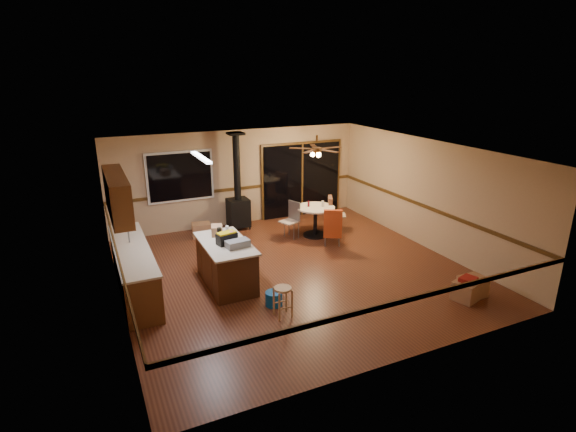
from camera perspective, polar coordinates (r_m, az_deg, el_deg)
floor at (r=9.75m, az=0.75°, el=-6.94°), size 7.00×7.00×0.00m
ceiling at (r=8.95m, az=0.82°, el=8.29°), size 7.00×7.00×0.00m
wall_back at (r=12.40m, az=-6.25°, el=4.87°), size 7.00×0.00×7.00m
wall_front at (r=6.52m, az=14.34°, el=-8.27°), size 7.00×0.00×7.00m
wall_left at (r=8.45m, az=-21.18°, el=-2.74°), size 0.00×7.00×7.00m
wall_right at (r=11.18m, az=17.20°, el=2.66°), size 0.00×7.00×7.00m
chair_rail at (r=9.36m, az=0.77°, el=-1.39°), size 7.00×7.00×0.08m
window at (r=11.91m, az=-13.53°, el=4.90°), size 1.72×0.10×1.32m
sliding_door at (r=13.12m, az=1.75°, el=4.59°), size 2.52×0.10×2.10m
lower_cabinets at (r=9.25m, az=-18.97°, el=-6.51°), size 0.60×3.00×0.86m
countertop at (r=9.08m, az=-19.26°, el=-3.92°), size 0.64×3.04×0.04m
upper_cabinets at (r=8.95m, az=-20.87°, el=2.48°), size 0.35×2.00×0.80m
kitchen_island at (r=9.07m, az=-7.87°, el=-5.98°), size 0.88×1.68×0.90m
wood_stove at (r=12.07m, az=-6.36°, el=1.69°), size 0.55×0.50×2.52m
ceiling_fan at (r=11.14m, az=3.66°, el=8.22°), size 0.24×0.24×0.55m
fluorescent_strip at (r=8.64m, az=-10.99°, el=7.33°), size 0.10×1.20×0.04m
toolbox_grey at (r=8.62m, az=-6.42°, el=-3.51°), size 0.47×0.30×0.14m
toolbox_black at (r=8.79m, az=-7.78°, el=-2.87°), size 0.42×0.29×0.21m
toolbox_yellow_lid at (r=8.74m, az=-7.81°, el=-2.13°), size 0.39×0.26×0.03m
box_on_island at (r=9.28m, az=-9.02°, el=-1.81°), size 0.30×0.35×0.20m
bottle_dark at (r=8.94m, az=-8.72°, el=-2.31°), size 0.09×0.09×0.28m
bottle_pink at (r=8.80m, az=-7.15°, el=-2.70°), size 0.10×0.10×0.25m
bottle_white at (r=9.24m, az=-7.72°, el=-1.84°), size 0.09×0.09×0.20m
bar_stool at (r=7.96m, az=-0.66°, el=-10.85°), size 0.37×0.37×0.56m
blue_bucket at (r=8.37m, az=-1.81°, el=-10.44°), size 0.33×0.33×0.26m
dining_table at (r=11.55m, az=3.50°, el=-0.00°), size 0.99×0.99×0.78m
glass_red at (r=11.48m, az=2.63°, el=1.55°), size 0.07×0.07×0.15m
glass_cream at (r=11.50m, az=4.44°, el=1.57°), size 0.08×0.08×0.15m
chair_left at (r=11.39m, az=0.52°, el=0.05°), size 0.52×0.51×0.51m
chair_near at (r=10.83m, az=5.72°, el=-0.98°), size 0.59×0.60×0.70m
chair_right at (r=11.90m, az=5.48°, el=0.81°), size 0.60×0.58×0.70m
box_under_window at (r=11.78m, az=-10.96°, el=-1.77°), size 0.50×0.43×0.36m
box_corner_a at (r=9.18m, az=21.75°, el=-8.75°), size 0.58×0.53×0.37m
box_corner_b at (r=9.35m, az=22.38°, el=-8.27°), size 0.47×0.40×0.38m
box_small_red at (r=9.08m, az=21.92°, el=-7.48°), size 0.36×0.33×0.08m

